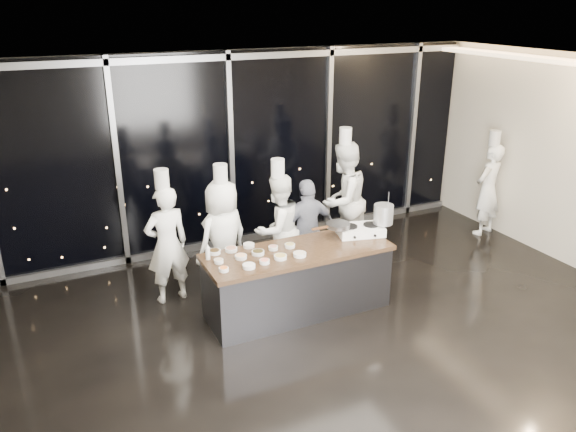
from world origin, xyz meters
name	(u,v)px	position (x,y,z in m)	size (l,w,h in m)	color
ground	(330,345)	(0.00, 0.00, 0.00)	(9.00, 9.00, 0.00)	black
room_shell	(350,165)	(0.18, 0.00, 2.25)	(9.02, 7.02, 3.21)	beige
window_wall	(230,152)	(0.00, 3.43, 1.60)	(8.90, 0.11, 3.20)	black
demo_counter	(298,281)	(0.00, 0.90, 0.45)	(2.46, 0.86, 0.90)	#36353A
stove	(360,230)	(1.00, 1.01, 0.96)	(0.69, 0.51, 0.14)	white
frying_pan	(338,225)	(0.68, 1.07, 1.07)	(0.59, 0.39, 0.05)	slate
stock_pot	(383,214)	(1.31, 0.92, 1.17)	(0.27, 0.27, 0.27)	silver
prep_bowls	(255,255)	(-0.58, 0.95, 0.93)	(1.14, 0.72, 0.05)	silver
squeeze_bottle	(208,252)	(-1.14, 1.12, 1.00)	(0.06, 0.06, 0.21)	silver
chef_far_left	(167,243)	(-1.46, 1.94, 0.85)	(0.65, 0.47, 1.89)	white
chef_left	(223,237)	(-0.70, 1.84, 0.84)	(0.95, 0.79, 1.89)	white
chef_center	(278,228)	(0.13, 1.83, 0.83)	(0.93, 0.81, 1.86)	white
guest	(308,230)	(0.56, 1.73, 0.77)	(0.91, 0.41, 1.54)	#121932
chef_right	(343,200)	(1.43, 2.21, 0.95)	(1.13, 1.03, 2.11)	white
chef_side	(488,188)	(4.20, 1.94, 0.84)	(0.69, 0.55, 1.86)	white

